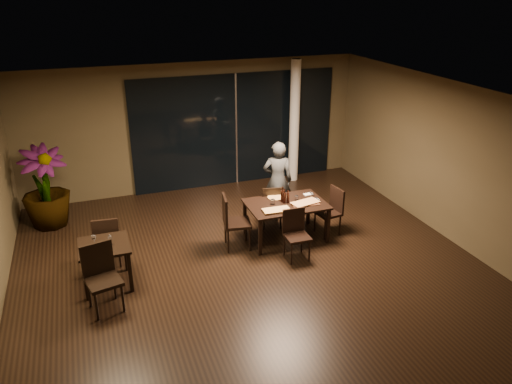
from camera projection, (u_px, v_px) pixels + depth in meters
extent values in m
plane|color=black|center=(251.00, 267.00, 8.80)|extent=(8.00, 8.00, 0.00)
cube|color=#443A24|center=(194.00, 127.00, 11.72)|extent=(8.00, 0.10, 3.00)
cube|color=#443A24|center=(390.00, 345.00, 4.71)|extent=(8.00, 0.10, 3.00)
cube|color=#443A24|center=(451.00, 161.00, 9.47)|extent=(0.10, 8.00, 3.00)
cube|color=silver|center=(250.00, 98.00, 7.62)|extent=(8.00, 8.00, 0.04)
cube|color=black|center=(236.00, 130.00, 12.01)|extent=(5.00, 0.06, 2.70)
cylinder|color=silver|center=(294.00, 122.00, 12.12)|extent=(0.24, 0.24, 3.00)
cube|color=black|center=(286.00, 204.00, 9.52)|extent=(1.50, 1.00, 0.04)
cube|color=black|center=(260.00, 238.00, 9.07)|extent=(0.06, 0.06, 0.71)
cube|color=black|center=(328.00, 226.00, 9.50)|extent=(0.06, 0.06, 0.71)
cube|color=black|center=(245.00, 218.00, 9.83)|extent=(0.06, 0.06, 0.71)
cube|color=black|center=(308.00, 208.00, 10.26)|extent=(0.06, 0.06, 0.71)
cube|color=black|center=(104.00, 246.00, 8.03)|extent=(0.80, 0.80, 0.04)
cube|color=black|center=(86.00, 280.00, 7.78)|extent=(0.06, 0.06, 0.71)
cube|color=black|center=(130.00, 273.00, 7.99)|extent=(0.06, 0.06, 0.71)
cube|color=black|center=(84.00, 259.00, 8.37)|extent=(0.06, 0.06, 0.71)
cube|color=black|center=(125.00, 252.00, 8.58)|extent=(0.06, 0.06, 0.71)
cube|color=black|center=(271.00, 206.00, 10.14)|extent=(0.49, 0.49, 0.05)
cylinder|color=black|center=(277.00, 212.00, 10.41)|extent=(0.03, 0.03, 0.43)
cylinder|color=black|center=(261.00, 213.00, 10.36)|extent=(0.03, 0.03, 0.43)
cylinder|color=black|center=(281.00, 219.00, 10.10)|extent=(0.03, 0.03, 0.43)
cylinder|color=black|center=(264.00, 220.00, 10.05)|extent=(0.03, 0.03, 0.43)
cube|color=black|center=(273.00, 199.00, 9.88)|extent=(0.42, 0.11, 0.48)
cube|color=black|center=(297.00, 237.00, 8.93)|extent=(0.43, 0.43, 0.05)
cylinder|color=black|center=(292.00, 254.00, 8.81)|extent=(0.03, 0.03, 0.43)
cylinder|color=black|center=(309.00, 251.00, 8.92)|extent=(0.03, 0.03, 0.43)
cylinder|color=black|center=(284.00, 245.00, 9.12)|extent=(0.03, 0.03, 0.43)
cylinder|color=black|center=(302.00, 242.00, 9.22)|extent=(0.03, 0.03, 0.43)
cube|color=black|center=(293.00, 220.00, 9.00)|extent=(0.42, 0.05, 0.48)
cube|color=black|center=(237.00, 223.00, 9.29)|extent=(0.56, 0.56, 0.06)
cylinder|color=black|center=(250.00, 239.00, 9.24)|extent=(0.04, 0.04, 0.50)
cylinder|color=black|center=(246.00, 229.00, 9.60)|extent=(0.04, 0.04, 0.50)
cylinder|color=black|center=(228.00, 241.00, 9.17)|extent=(0.04, 0.04, 0.50)
cylinder|color=black|center=(225.00, 231.00, 9.54)|extent=(0.04, 0.04, 0.50)
cube|color=black|center=(225.00, 211.00, 9.14)|extent=(0.12, 0.49, 0.56)
cube|color=black|center=(328.00, 213.00, 9.83)|extent=(0.49, 0.49, 0.05)
cylinder|color=black|center=(315.00, 221.00, 9.99)|extent=(0.04, 0.04, 0.45)
cylinder|color=black|center=(325.00, 229.00, 9.69)|extent=(0.04, 0.04, 0.45)
cylinder|color=black|center=(330.00, 218.00, 10.13)|extent=(0.04, 0.04, 0.45)
cylinder|color=black|center=(340.00, 225.00, 9.84)|extent=(0.04, 0.04, 0.45)
cube|color=black|center=(337.00, 200.00, 9.81)|extent=(0.10, 0.44, 0.50)
cube|color=black|center=(108.00, 241.00, 8.77)|extent=(0.49, 0.49, 0.05)
cylinder|color=black|center=(120.00, 246.00, 9.06)|extent=(0.04, 0.04, 0.45)
cylinder|color=black|center=(99.00, 248.00, 8.98)|extent=(0.04, 0.04, 0.45)
cylinder|color=black|center=(120.00, 256.00, 8.73)|extent=(0.04, 0.04, 0.45)
cylinder|color=black|center=(98.00, 258.00, 8.66)|extent=(0.04, 0.04, 0.45)
cube|color=black|center=(106.00, 233.00, 8.49)|extent=(0.44, 0.09, 0.50)
cube|color=black|center=(104.00, 281.00, 7.50)|extent=(0.58, 0.58, 0.06)
cylinder|color=black|center=(96.00, 306.00, 7.34)|extent=(0.04, 0.04, 0.50)
cylinder|color=black|center=(123.00, 298.00, 7.54)|extent=(0.04, 0.04, 0.50)
cylinder|color=black|center=(89.00, 293.00, 7.65)|extent=(0.04, 0.04, 0.50)
cylinder|color=black|center=(114.00, 285.00, 7.85)|extent=(0.04, 0.04, 0.50)
cube|color=black|center=(97.00, 259.00, 7.56)|extent=(0.49, 0.15, 0.55)
imported|color=#313537|center=(278.00, 180.00, 10.38)|extent=(0.66, 0.55, 1.67)
imported|color=#224B19|center=(45.00, 188.00, 10.01)|extent=(1.18, 1.18, 1.68)
cube|color=#4D3318|center=(276.00, 211.00, 9.18)|extent=(0.53, 0.30, 0.01)
cube|color=#462516|center=(305.00, 204.00, 9.48)|extent=(0.55, 0.30, 0.01)
cylinder|color=#A92612|center=(275.00, 197.00, 9.75)|extent=(0.30, 0.30, 0.01)
cylinder|color=white|center=(273.00, 202.00, 9.46)|extent=(0.08, 0.08, 0.10)
cylinder|color=white|center=(297.00, 198.00, 9.64)|extent=(0.07, 0.07, 0.09)
cube|color=silver|center=(315.00, 200.00, 9.64)|extent=(0.18, 0.10, 0.01)
cube|color=white|center=(308.00, 194.00, 9.90)|extent=(0.18, 0.11, 0.01)
cube|color=silver|center=(105.00, 249.00, 7.89)|extent=(0.20, 0.14, 0.01)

